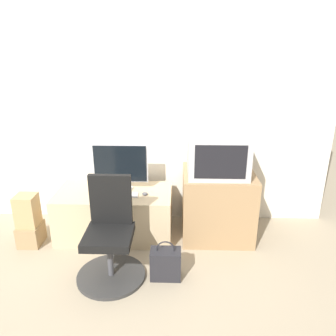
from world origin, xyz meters
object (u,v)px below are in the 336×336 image
object	(u,v)px
main_monitor	(120,167)
keyboard	(121,195)
cardboard_box_lower	(31,234)
mouse	(145,194)
office_chair	(110,241)
handbag	(166,264)
crt_tv	(217,153)

from	to	relation	value
main_monitor	keyboard	bearing A→B (deg)	-81.26
keyboard	cardboard_box_lower	size ratio (longest dim) A/B	1.35
keyboard	mouse	xyz separation A→B (m)	(0.24, 0.01, 0.01)
office_chair	cardboard_box_lower	world-z (taller)	office_chair
keyboard	main_monitor	bearing A→B (deg)	98.74
office_chair	handbag	bearing A→B (deg)	-3.70
keyboard	office_chair	xyz separation A→B (m)	(-0.01, -0.58, -0.17)
main_monitor	crt_tv	world-z (taller)	crt_tv
mouse	keyboard	bearing A→B (deg)	-178.40
mouse	crt_tv	xyz separation A→B (m)	(0.72, 0.12, 0.40)
crt_tv	cardboard_box_lower	bearing A→B (deg)	-172.48
mouse	office_chair	size ratio (longest dim) A/B	0.06
crt_tv	handbag	size ratio (longest dim) A/B	1.59
office_chair	main_monitor	bearing A→B (deg)	91.17
crt_tv	cardboard_box_lower	xyz separation A→B (m)	(-1.89, -0.25, -0.81)
crt_tv	cardboard_box_lower	size ratio (longest dim) A/B	2.32
main_monitor	handbag	xyz separation A→B (m)	(0.49, -0.76, -0.60)
office_chair	cardboard_box_lower	xyz separation A→B (m)	(-0.92, 0.45, -0.23)
main_monitor	handbag	world-z (taller)	main_monitor
cardboard_box_lower	office_chair	bearing A→B (deg)	-26.31
mouse	cardboard_box_lower	xyz separation A→B (m)	(-1.17, -0.13, -0.41)
main_monitor	crt_tv	distance (m)	1.00
keyboard	crt_tv	size ratio (longest dim) A/B	0.58
office_chair	handbag	xyz separation A→B (m)	(0.48, -0.03, -0.20)
main_monitor	office_chair	distance (m)	0.84
cardboard_box_lower	mouse	bearing A→B (deg)	6.40
office_chair	cardboard_box_lower	distance (m)	1.05
crt_tv	office_chair	bearing A→B (deg)	-143.94
office_chair	keyboard	bearing A→B (deg)	89.13
crt_tv	office_chair	world-z (taller)	crt_tv
crt_tv	main_monitor	bearing A→B (deg)	178.25
keyboard	handbag	distance (m)	0.85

